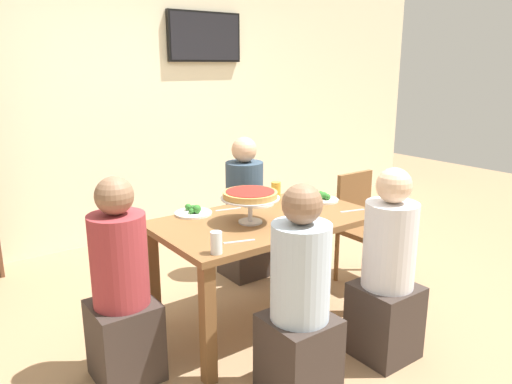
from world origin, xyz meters
TOP-DOWN VIEW (x-y plane):
  - ground_plane at (0.00, 0.00)m, footprint 12.00×12.00m
  - rear_partition at (0.00, 2.20)m, footprint 8.00×0.12m
  - dining_table at (0.00, 0.00)m, footprint 1.41×0.81m
  - television at (0.83, 2.11)m, footprint 0.83×0.05m
  - diner_near_right at (0.34, -0.73)m, footprint 0.34×0.34m
  - diner_near_left at (-0.32, -0.71)m, footprint 0.34×0.34m
  - diner_head_west at (-0.99, -0.03)m, footprint 0.34×0.34m
  - diner_far_right at (0.34, 0.72)m, footprint 0.34×0.34m
  - chair_head_east at (1.04, 0.08)m, footprint 0.40×0.40m
  - deep_dish_pizza_stand at (-0.14, -0.03)m, footprint 0.37×0.37m
  - salad_plate_near_diner at (-0.34, 0.34)m, footprint 0.24×0.24m
  - salad_plate_far_diner at (0.15, 0.28)m, footprint 0.24×0.24m
  - salad_plate_spare at (0.58, 0.07)m, footprint 0.22×0.22m
  - beer_glass_amber_tall at (0.33, 0.30)m, footprint 0.07×0.07m
  - water_glass_clear_near at (-0.58, -0.34)m, footprint 0.06×0.06m
  - cutlery_fork_near at (-0.39, -0.27)m, footprint 0.18×0.07m
  - cutlery_knife_near at (-0.10, 0.29)m, footprint 0.18×0.06m
  - cutlery_fork_far at (0.56, -0.23)m, footprint 0.18×0.06m
  - cutlery_knife_far at (0.05, -0.28)m, footprint 0.18×0.03m
  - cutlery_spare_fork at (0.53, 0.31)m, footprint 0.17×0.08m

SIDE VIEW (x-z plane):
  - ground_plane at x=0.00m, z-range 0.00..0.00m
  - chair_head_east at x=1.04m, z-range 0.05..0.92m
  - diner_near_right at x=0.34m, z-range -0.08..1.07m
  - diner_near_left at x=-0.32m, z-range -0.08..1.07m
  - diner_head_west at x=-0.99m, z-range -0.08..1.07m
  - diner_far_right at x=0.34m, z-range -0.08..1.07m
  - dining_table at x=0.00m, z-range 0.26..1.00m
  - cutlery_fork_near at x=-0.39m, z-range 0.74..0.74m
  - cutlery_knife_near at x=-0.10m, z-range 0.74..0.74m
  - cutlery_fork_far at x=0.56m, z-range 0.74..0.74m
  - cutlery_knife_far at x=0.05m, z-range 0.74..0.74m
  - cutlery_spare_fork at x=0.53m, z-range 0.74..0.74m
  - salad_plate_far_diner at x=0.15m, z-range 0.72..0.79m
  - salad_plate_near_diner at x=-0.34m, z-range 0.72..0.79m
  - salad_plate_spare at x=0.58m, z-range 0.72..0.80m
  - water_glass_clear_near at x=-0.58m, z-range 0.74..0.86m
  - beer_glass_amber_tall at x=0.33m, z-range 0.74..0.87m
  - deep_dish_pizza_stand at x=-0.14m, z-range 0.81..1.01m
  - rear_partition at x=0.00m, z-range 0.00..2.80m
  - television at x=0.83m, z-range 1.72..2.21m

